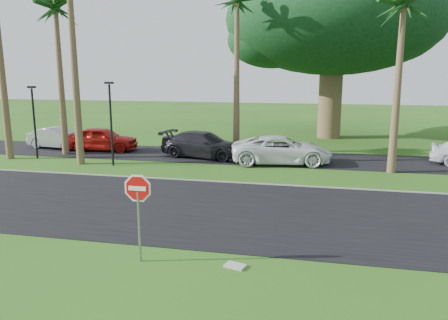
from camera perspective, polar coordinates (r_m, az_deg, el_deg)
ground at (r=15.44m, az=-8.19°, el=-8.24°), size 120.00×120.00×0.00m
road at (r=17.23m, az=-5.87°, el=-6.05°), size 120.00×8.00×0.02m
parking_strip at (r=27.10m, az=1.02°, el=0.49°), size 120.00×5.00×0.02m
curb at (r=20.96m, az=-2.44°, el=-2.75°), size 120.00×0.12×0.06m
stop_sign_near at (r=12.07m, az=-11.15°, el=-5.13°), size 1.05×0.07×2.62m
palm_left_mid at (r=29.38m, az=-21.14°, el=17.59°), size 5.00×5.00×10.00m
palm_center at (r=28.36m, az=1.72°, el=19.56°), size 5.00×5.00×10.50m
palm_right_near at (r=24.09m, az=22.42°, el=17.84°), size 5.00×5.00×9.50m
canopy_tree at (r=35.80m, az=14.16°, el=17.20°), size 16.50×16.50×13.12m
streetlight_left at (r=28.61m, az=-23.56°, el=5.15°), size 0.45×0.25×4.34m
streetlight_right at (r=24.89m, az=-14.56°, el=5.29°), size 0.45×0.25×4.64m
car_silver at (r=31.81m, az=-20.83°, el=2.65°), size 4.50×2.17×1.42m
car_red at (r=30.03m, az=-15.59°, el=2.64°), size 4.79×2.38×1.57m
car_dark at (r=26.66m, az=-2.65°, el=1.98°), size 5.71×3.22×1.56m
car_minivan at (r=25.08m, az=7.51°, el=1.29°), size 6.01×3.49×1.57m
utility_slab at (r=12.13m, az=1.47°, el=-13.64°), size 0.63×0.49×0.06m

